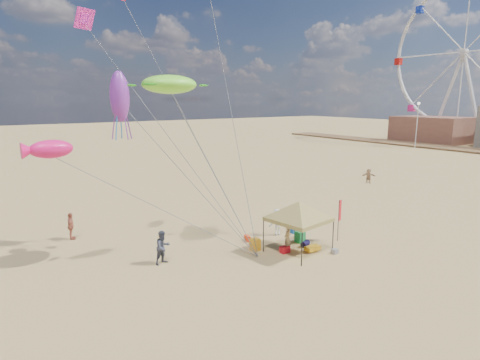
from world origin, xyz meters
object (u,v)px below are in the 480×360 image
Objects in this scene: feather_flag at (340,213)px; person_far_a at (71,226)px; person_near_a at (287,238)px; person_near_c at (277,222)px; person_far_c at (369,176)px; cooler_blue at (294,230)px; ferris_wheel at (463,60)px; person_near_b at (163,247)px; chair_green at (300,237)px; lamp_north at (417,117)px; cooler_red at (285,250)px; beach_cart at (312,248)px; canopy_tent at (299,203)px; chair_yellow at (255,245)px.

person_far_a is at bearing 144.78° from feather_flag.
person_near_a is 2.94m from person_near_c.
person_far_c is at bearing -178.22° from person_near_a.
ferris_wheel is (67.89, 25.10, 16.40)m from cooler_blue.
ferris_wheel is at bearing 3.36° from person_near_b.
person_near_b is 1.06× the size of person_far_a.
person_near_c is (-1.24, 0.32, 0.69)m from cooler_blue.
person_near_c is at bearing -142.70° from person_near_a.
lamp_north is (51.83, 25.02, 5.17)m from chair_green.
beach_cart is (1.47, -0.76, 0.01)m from cooler_red.
cooler_blue is at bearing -112.30° from person_far_c.
person_near_c is at bearing 130.08° from feather_flag.
canopy_tent is at bearing -129.06° from cooler_blue.
ferris_wheel reaches higher than cooler_red.
beach_cart is 0.57× the size of person_far_c.
chair_yellow is 60.40m from lamp_north.
lamp_north is (53.52, 25.75, 4.71)m from person_near_a.
person_far_a is at bearing 100.65° from person_near_b.
beach_cart is (-1.40, -3.11, 0.01)m from cooler_blue.
ferris_wheel is (66.60, 27.79, 14.79)m from feather_flag.
cooler_blue is 0.31× the size of person_near_c.
person_near_b is (-6.73, 2.49, 0.12)m from person_near_a.
cooler_red is 1.66m from beach_cart.
cooler_blue is at bearing -159.71° from ferris_wheel.
chair_green is 1.00× the size of chair_yellow.
beach_cart is at bearing -106.25° from person_far_c.
person_far_a is (-13.88, 9.80, -0.93)m from feather_flag.
chair_yellow reaches higher than beach_cart.
person_near_c is at bearing 25.89° from chair_yellow.
person_near_a is at bearing 79.93° from person_near_c.
feather_flag is at bearing 148.11° from person_near_c.
cooler_blue is 19.02m from person_far_c.
person_far_c is at bearing 26.27° from cooler_red.
person_far_c is (17.40, 7.66, 0.60)m from cooler_blue.
canopy_tent is 59.24m from lamp_north.
beach_cart is 15.18m from person_far_a.
feather_flag is at bearing -16.96° from chair_yellow.
chair_yellow is (-1.19, 1.30, 0.16)m from cooler_red.
person_near_c is at bearing -114.57° from person_far_c.
lamp_north is at bearing 6.61° from person_near_b.
chair_yellow is 78.27m from ferris_wheel.
person_far_c is (29.99, 0.54, -0.08)m from person_far_a.
beach_cart is (0.79, -0.41, -2.75)m from canopy_tent.
cooler_blue is 0.60× the size of beach_cart.
cooler_red is 0.31× the size of person_far_a.
chair_green is at bearing 178.83° from person_near_a.
canopy_tent is at bearing -108.19° from person_far_c.
person_far_a is at bearing 137.59° from beach_cart.
person_near_c reaches higher than cooler_red.
person_near_c reaches higher than beach_cart.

